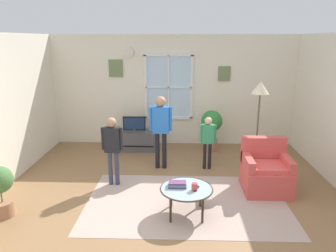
{
  "coord_description": "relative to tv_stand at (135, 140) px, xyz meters",
  "views": [
    {
      "loc": [
        0.12,
        -4.36,
        2.51
      ],
      "look_at": [
        -0.04,
        0.53,
        1.15
      ],
      "focal_mm": 33.62,
      "sensor_mm": 36.0,
      "label": 1
    }
  ],
  "objects": [
    {
      "name": "ground_plane",
      "position": [
        0.89,
        -2.59,
        -0.23
      ],
      "size": [
        6.34,
        6.77,
        0.02
      ],
      "primitive_type": "cube",
      "color": "olive"
    },
    {
      "name": "back_wall",
      "position": [
        0.88,
        0.55,
        1.09
      ],
      "size": [
        5.74,
        0.17,
        2.61
      ],
      "color": "silver",
      "rests_on": "ground_plane"
    },
    {
      "name": "area_rug",
      "position": [
        1.15,
        -2.44,
        -0.22
      ],
      "size": [
        3.16,
        1.97,
        0.01
      ],
      "primitive_type": "cube",
      "color": "tan",
      "rests_on": "ground_plane"
    },
    {
      "name": "tv_stand",
      "position": [
        0.0,
        0.0,
        0.0
      ],
      "size": [
        1.01,
        0.47,
        0.45
      ],
      "color": "#4C4C51",
      "rests_on": "ground_plane"
    },
    {
      "name": "television",
      "position": [
        0.0,
        -0.0,
        0.41
      ],
      "size": [
        0.52,
        0.08,
        0.35
      ],
      "color": "#4C4C4C",
      "rests_on": "tv_stand"
    },
    {
      "name": "armchair",
      "position": [
        2.5,
        -1.96,
        0.1
      ],
      "size": [
        0.76,
        0.74,
        0.87
      ],
      "color": "#D14C47",
      "rests_on": "ground_plane"
    },
    {
      "name": "coffee_table",
      "position": [
        1.14,
        -2.8,
        0.17
      ],
      "size": [
        0.78,
        0.78,
        0.42
      ],
      "color": "#99B2B7",
      "rests_on": "ground_plane"
    },
    {
      "name": "book_stack",
      "position": [
        1.0,
        -2.75,
        0.23
      ],
      "size": [
        0.27,
        0.16,
        0.08
      ],
      "color": "#503C7D",
      "rests_on": "coffee_table"
    },
    {
      "name": "cup",
      "position": [
        1.25,
        -2.85,
        0.25
      ],
      "size": [
        0.09,
        0.09,
        0.11
      ],
      "primitive_type": "cylinder",
      "color": "#BF3F3F",
      "rests_on": "coffee_table"
    },
    {
      "name": "remote_near_books",
      "position": [
        1.27,
        -2.81,
        0.21
      ],
      "size": [
        0.11,
        0.14,
        0.02
      ],
      "primitive_type": "cube",
      "rotation": [
        0.0,
        0.0,
        -0.53
      ],
      "color": "black",
      "rests_on": "coffee_table"
    },
    {
      "name": "remote_near_cup",
      "position": [
        1.25,
        -2.83,
        0.21
      ],
      "size": [
        0.06,
        0.14,
        0.02
      ],
      "primitive_type": "cube",
      "rotation": [
        0.0,
        0.0,
        0.13
      ],
      "color": "black",
      "rests_on": "coffee_table"
    },
    {
      "name": "person_black_shirt",
      "position": [
        -0.12,
        -1.85,
        0.55
      ],
      "size": [
        0.37,
        0.17,
        1.23
      ],
      "color": "#333851",
      "rests_on": "ground_plane"
    },
    {
      "name": "person_green_shirt",
      "position": [
        1.59,
        -1.08,
        0.44
      ],
      "size": [
        0.32,
        0.14,
        1.06
      ],
      "color": "black",
      "rests_on": "ground_plane"
    },
    {
      "name": "person_blue_shirt",
      "position": [
        0.67,
        -1.07,
        0.69
      ],
      "size": [
        0.44,
        0.2,
        1.46
      ],
      "color": "black",
      "rests_on": "ground_plane"
    },
    {
      "name": "potted_plant_by_window",
      "position": [
        1.77,
        0.01,
        0.38
      ],
      "size": [
        0.48,
        0.48,
        0.94
      ],
      "color": "#9E6B4C",
      "rests_on": "ground_plane"
    },
    {
      "name": "potted_plant_corner",
      "position": [
        -1.53,
        -2.93,
        0.24
      ],
      "size": [
        0.39,
        0.39,
        0.77
      ],
      "color": "#9E6B4C",
      "rests_on": "ground_plane"
    },
    {
      "name": "floor_lamp",
      "position": [
        2.51,
        -1.16,
        1.25
      ],
      "size": [
        0.32,
        0.32,
        1.75
      ],
      "color": "black",
      "rests_on": "ground_plane"
    }
  ]
}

